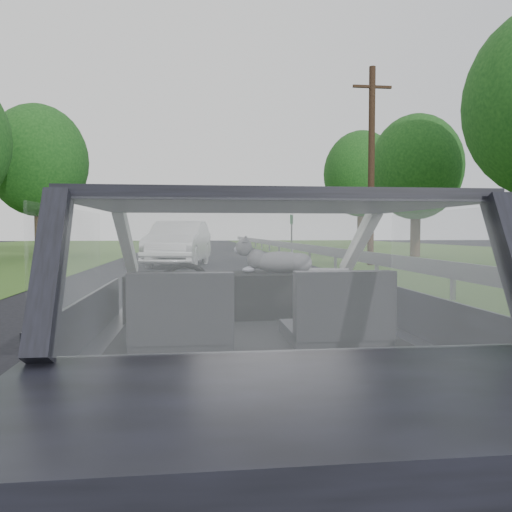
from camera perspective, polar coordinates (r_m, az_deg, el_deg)
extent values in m
plane|color=black|center=(3.08, -0.12, -21.83)|extent=(140.00, 140.00, 0.00)
cube|color=black|center=(2.86, -0.12, -8.50)|extent=(1.80, 4.00, 1.45)
cube|color=black|center=(3.45, -1.31, -4.44)|extent=(1.58, 0.45, 0.30)
cube|color=#252528|center=(2.53, -8.47, -6.44)|extent=(0.50, 0.72, 0.42)
cube|color=#252528|center=(2.63, 9.36, -6.10)|extent=(0.50, 0.72, 0.42)
torus|color=black|center=(3.14, -8.12, -3.91)|extent=(0.36, 0.36, 0.04)
ellipsoid|color=gray|center=(3.49, 2.81, -0.51)|extent=(0.59, 0.30, 0.26)
cube|color=gray|center=(13.61, 13.17, -0.24)|extent=(0.05, 90.00, 0.32)
imported|color=silver|center=(19.10, -8.78, 1.45)|extent=(2.75, 5.38, 1.69)
cube|color=#126B26|center=(29.03, 4.09, 2.49)|extent=(0.38, 0.89, 2.27)
cylinder|color=#412D1F|center=(19.72, 13.04, 9.90)|extent=(0.27, 0.27, 7.49)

